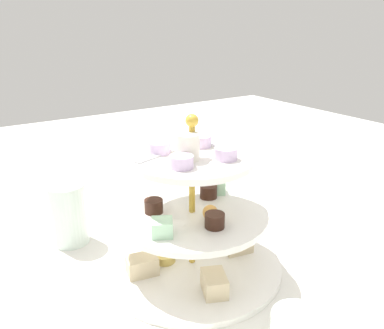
# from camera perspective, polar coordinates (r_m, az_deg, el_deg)

# --- Properties ---
(ground_plane) EXTENTS (2.40, 2.40, 0.00)m
(ground_plane) POSITION_cam_1_polar(r_m,az_deg,el_deg) (0.70, -0.00, -14.47)
(ground_plane) COLOR silver
(tiered_serving_stand) EXTENTS (0.30, 0.30, 0.26)m
(tiered_serving_stand) POSITION_cam_1_polar(r_m,az_deg,el_deg) (0.65, -0.03, -8.71)
(tiered_serving_stand) COLOR white
(tiered_serving_stand) RESTS_ON ground_plane
(water_glass_tall_right) EXTENTS (0.07, 0.07, 0.12)m
(water_glass_tall_right) POSITION_cam_1_polar(r_m,az_deg,el_deg) (0.77, -17.38, -6.80)
(water_glass_tall_right) COLOR silver
(water_glass_tall_right) RESTS_ON ground_plane
(butter_knife_left) EXTENTS (0.15, 0.10, 0.00)m
(butter_knife_left) POSITION_cam_1_polar(r_m,az_deg,el_deg) (0.95, 3.05, -4.46)
(butter_knife_left) COLOR silver
(butter_knife_left) RESTS_ON ground_plane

